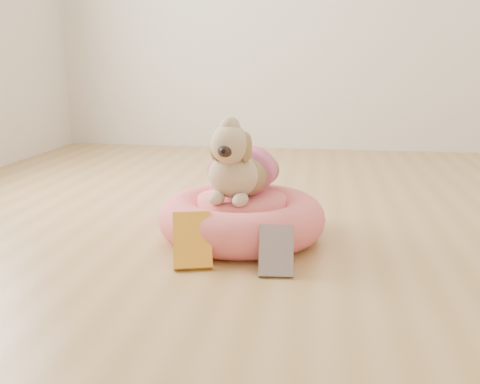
# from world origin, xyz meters

# --- Properties ---
(floor) EXTENTS (4.50, 4.50, 0.00)m
(floor) POSITION_xyz_m (0.00, 0.00, 0.00)
(floor) COLOR #AF8649
(floor) RESTS_ON ground
(pet_bed) EXTENTS (0.68, 0.68, 0.18)m
(pet_bed) POSITION_xyz_m (-0.13, -0.11, 0.08)
(pet_bed) COLOR #EE5D63
(pet_bed) RESTS_ON floor
(dog) EXTENTS (0.38, 0.50, 0.34)m
(dog) POSITION_xyz_m (-0.14, -0.10, 0.35)
(dog) COLOR brown
(dog) RESTS_ON pet_bed
(book_yellow) EXTENTS (0.17, 0.17, 0.19)m
(book_yellow) POSITION_xyz_m (-0.26, -0.44, 0.09)
(book_yellow) COLOR yellow
(book_yellow) RESTS_ON floor
(book_white) EXTENTS (0.13, 0.13, 0.16)m
(book_white) POSITION_xyz_m (0.04, -0.47, 0.08)
(book_white) COLOR silver
(book_white) RESTS_ON floor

